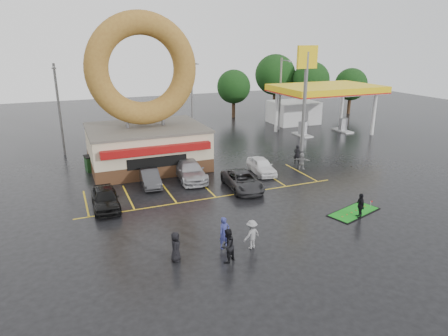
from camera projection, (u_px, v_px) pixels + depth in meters
name	position (u px, v px, depth m)	size (l,w,h in m)	color
ground	(235.00, 215.00, 26.55)	(120.00, 120.00, 0.00)	black
donut_shop	(145.00, 118.00, 35.49)	(10.20, 8.70, 13.50)	#472B19
gas_station	(311.00, 100.00, 51.09)	(12.30, 13.65, 5.90)	silver
shell_sign	(306.00, 79.00, 39.56)	(2.20, 0.36, 10.60)	slate
streetlight_left	(59.00, 108.00, 38.96)	(0.40, 2.21, 9.00)	slate
streetlight_mid	(192.00, 99.00, 44.93)	(0.40, 2.21, 9.00)	slate
streetlight_right	(281.00, 92.00, 50.17)	(0.40, 2.21, 9.00)	slate
tree_far_a	(311.00, 80.00, 60.78)	(5.60, 5.60, 8.00)	#332114
tree_far_b	(351.00, 84.00, 61.41)	(4.90, 4.90, 7.00)	#332114
tree_far_c	(275.00, 75.00, 62.65)	(6.30, 6.30, 9.00)	#332114
tree_far_d	(234.00, 87.00, 58.38)	(4.90, 4.90, 7.00)	#332114
car_black	(105.00, 198.00, 27.41)	(1.75, 4.35, 1.48)	black
car_dgrey	(150.00, 178.00, 31.73)	(1.37, 3.94, 1.30)	#303032
car_silver	(190.00, 170.00, 33.15)	(2.15, 5.28, 1.53)	#A1A1A6
car_grey	(242.00, 181.00, 30.99)	(2.25, 4.88, 1.35)	#2E2E31
car_white	(261.00, 166.00, 34.60)	(1.63, 4.06, 1.38)	white
person_blue	(224.00, 233.00, 22.12)	(0.67, 0.44, 1.85)	navy
person_blackjkt	(227.00, 246.00, 20.72)	(0.91, 0.71, 1.86)	black
person_hoodie	(252.00, 234.00, 22.12)	(1.09, 0.62, 1.68)	gray
person_bystander	(176.00, 247.00, 20.86)	(0.80, 0.52, 1.64)	black
person_cameraman	(360.00, 206.00, 25.94)	(0.99, 0.41, 1.69)	black
person_walker_near	(302.00, 161.00, 35.66)	(1.43, 0.46, 1.54)	gray
person_walker_far	(297.00, 154.00, 37.29)	(0.66, 0.43, 1.80)	black
dumpster	(96.00, 163.00, 35.56)	(1.80, 1.20, 1.30)	#163A18
putting_green	(354.00, 212.00, 26.95)	(4.21, 2.75, 0.49)	black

